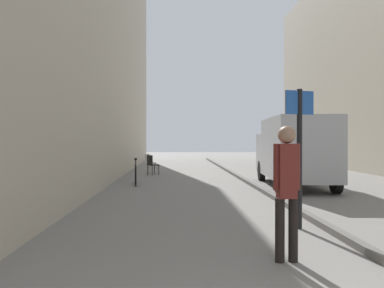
{
  "coord_description": "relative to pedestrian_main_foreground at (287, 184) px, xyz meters",
  "views": [
    {
      "loc": [
        -1.22,
        -1.56,
        1.65
      ],
      "look_at": [
        -0.51,
        14.23,
        1.49
      ],
      "focal_mm": 36.86,
      "sensor_mm": 36.0,
      "label": 1
    }
  ],
  "objects": [
    {
      "name": "delivery_van",
      "position": [
        2.73,
        8.59,
        0.23
      ],
      "size": [
        2.35,
        5.65,
        2.41
      ],
      "rotation": [
        0.0,
        0.0,
        -0.08
      ],
      "color": "#B7B7BC",
      "rests_on": "ground_plane"
    },
    {
      "name": "street_sign_post",
      "position": [
        0.81,
        1.97,
        0.48
      ],
      "size": [
        0.58,
        0.2,
        2.6
      ],
      "rotation": [
        0.0,
        0.0,
        3.44
      ],
      "color": "black",
      "rests_on": "ground_plane"
    },
    {
      "name": "pedestrian_main_foreground",
      "position": [
        0.0,
        0.0,
        0.0
      ],
      "size": [
        0.37,
        0.24,
        1.84
      ],
      "rotation": [
        0.0,
        0.0,
        3.18
      ],
      "color": "black",
      "rests_on": "ground_plane"
    },
    {
      "name": "ground_plane",
      "position": [
        -0.3,
        8.31,
        -1.06
      ],
      "size": [
        80.0,
        80.0,
        0.0
      ],
      "primitive_type": "plane",
      "color": "gray"
    },
    {
      "name": "cafe_chair_near_window",
      "position": [
        -2.82,
        15.02,
        -0.52
      ],
      "size": [
        0.58,
        0.58,
        0.94
      ],
      "rotation": [
        0.0,
        0.0,
        4.32
      ],
      "color": "#B7B2A8",
      "rests_on": "ground_plane"
    },
    {
      "name": "bicycle_leaning",
      "position": [
        -2.97,
        9.51,
        -0.68
      ],
      "size": [
        0.23,
        1.77,
        0.98
      ],
      "rotation": [
        0.0,
        0.0,
        0.1
      ],
      "color": "black",
      "rests_on": "ground_plane"
    },
    {
      "name": "kerb_strip",
      "position": [
        1.28,
        8.31,
        -1.0
      ],
      "size": [
        0.16,
        40.0,
        0.12
      ],
      "primitive_type": "cube",
      "color": "#615F5B",
      "rests_on": "ground_plane"
    },
    {
      "name": "cafe_chair_by_doorway",
      "position": [
        -2.59,
        13.36,
        -0.52
      ],
      "size": [
        0.62,
        0.62,
        0.94
      ],
      "rotation": [
        0.0,
        0.0,
        5.36
      ],
      "color": "black",
      "rests_on": "ground_plane"
    }
  ]
}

